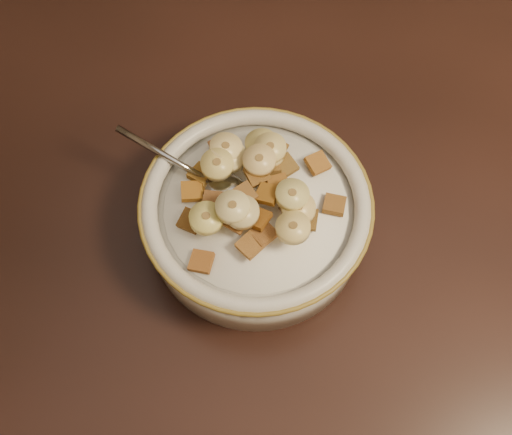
# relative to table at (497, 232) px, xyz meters

# --- Properties ---
(floor) EXTENTS (4.00, 4.50, 0.10)m
(floor) POSITION_rel_table_xyz_m (0.00, 0.00, -0.78)
(floor) COLOR #422816
(floor) RESTS_ON ground
(table) EXTENTS (1.42, 0.93, 0.04)m
(table) POSITION_rel_table_xyz_m (0.00, 0.00, 0.00)
(table) COLOR black
(table) RESTS_ON floor
(cereal_bowl) EXTENTS (0.21, 0.21, 0.05)m
(cereal_bowl) POSITION_rel_table_xyz_m (-0.25, -0.04, 0.05)
(cereal_bowl) COLOR silver
(cereal_bowl) RESTS_ON table
(milk) EXTENTS (0.17, 0.17, 0.00)m
(milk) POSITION_rel_table_xyz_m (-0.25, -0.04, 0.07)
(milk) COLOR white
(milk) RESTS_ON cereal_bowl
(spoon) EXTENTS (0.06, 0.05, 0.01)m
(spoon) POSITION_rel_table_xyz_m (-0.28, -0.03, 0.07)
(spoon) COLOR gray
(spoon) RESTS_ON cereal_bowl
(cereal_square_0) EXTENTS (0.03, 0.03, 0.01)m
(cereal_square_0) POSITION_rel_table_xyz_m (-0.22, -0.03, 0.09)
(cereal_square_0) COLOR #9A5E31
(cereal_square_0) RESTS_ON milk
(cereal_square_1) EXTENTS (0.03, 0.03, 0.01)m
(cereal_square_1) POSITION_rel_table_xyz_m (-0.31, -0.07, 0.08)
(cereal_square_1) COLOR brown
(cereal_square_1) RESTS_ON milk
(cereal_square_2) EXTENTS (0.03, 0.03, 0.01)m
(cereal_square_2) POSITION_rel_table_xyz_m (-0.29, 0.02, 0.08)
(cereal_square_2) COLOR brown
(cereal_square_2) RESTS_ON milk
(cereal_square_3) EXTENTS (0.03, 0.03, 0.01)m
(cereal_square_3) POSITION_rel_table_xyz_m (-0.20, 0.01, 0.08)
(cereal_square_3) COLOR #9B6420
(cereal_square_3) RESTS_ON milk
(cereal_square_4) EXTENTS (0.03, 0.03, 0.01)m
(cereal_square_4) POSITION_rel_table_xyz_m (-0.24, -0.08, 0.09)
(cereal_square_4) COLOR #9A622F
(cereal_square_4) RESTS_ON milk
(cereal_square_5) EXTENTS (0.03, 0.03, 0.01)m
(cereal_square_5) POSITION_rel_table_xyz_m (-0.21, -0.05, 0.09)
(cereal_square_5) COLOR brown
(cereal_square_5) RESTS_ON milk
(cereal_square_6) EXTENTS (0.02, 0.02, 0.01)m
(cereal_square_6) POSITION_rel_table_xyz_m (-0.31, -0.04, 0.08)
(cereal_square_6) COLOR #88601C
(cereal_square_6) RESTS_ON milk
(cereal_square_7) EXTENTS (0.03, 0.02, 0.01)m
(cereal_square_7) POSITION_rel_table_xyz_m (-0.24, -0.04, 0.10)
(cereal_square_7) COLOR brown
(cereal_square_7) RESTS_ON milk
(cereal_square_8) EXTENTS (0.02, 0.02, 0.01)m
(cereal_square_8) POSITION_rel_table_xyz_m (-0.29, -0.05, 0.08)
(cereal_square_8) COLOR brown
(cereal_square_8) RESTS_ON milk
(cereal_square_9) EXTENTS (0.03, 0.03, 0.01)m
(cereal_square_9) POSITION_rel_table_xyz_m (-0.31, -0.02, 0.08)
(cereal_square_9) COLOR brown
(cereal_square_9) RESTS_ON milk
(cereal_square_10) EXTENTS (0.03, 0.03, 0.01)m
(cereal_square_10) POSITION_rel_table_xyz_m (-0.26, -0.05, 0.10)
(cereal_square_10) COLOR brown
(cereal_square_10) RESTS_ON milk
(cereal_square_11) EXTENTS (0.03, 0.03, 0.01)m
(cereal_square_11) POSITION_rel_table_xyz_m (-0.25, -0.09, 0.08)
(cereal_square_11) COLOR #9D6A31
(cereal_square_11) RESTS_ON milk
(cereal_square_12) EXTENTS (0.03, 0.03, 0.01)m
(cereal_square_12) POSITION_rel_table_xyz_m (-0.25, -0.02, 0.09)
(cereal_square_12) COLOR brown
(cereal_square_12) RESTS_ON milk
(cereal_square_13) EXTENTS (0.02, 0.02, 0.01)m
(cereal_square_13) POSITION_rel_table_xyz_m (-0.29, -0.11, 0.08)
(cereal_square_13) COLOR brown
(cereal_square_13) RESTS_ON milk
(cereal_square_14) EXTENTS (0.03, 0.03, 0.01)m
(cereal_square_14) POSITION_rel_table_xyz_m (-0.29, 0.01, 0.08)
(cereal_square_14) COLOR brown
(cereal_square_14) RESTS_ON milk
(cereal_square_15) EXTENTS (0.03, 0.03, 0.01)m
(cereal_square_15) POSITION_rel_table_xyz_m (-0.24, 0.02, 0.08)
(cereal_square_15) COLOR brown
(cereal_square_15) RESTS_ON milk
(cereal_square_16) EXTENTS (0.03, 0.03, 0.01)m
(cereal_square_16) POSITION_rel_table_xyz_m (-0.24, -0.06, 0.09)
(cereal_square_16) COLOR brown
(cereal_square_16) RESTS_ON milk
(cereal_square_17) EXTENTS (0.03, 0.03, 0.01)m
(cereal_square_17) POSITION_rel_table_xyz_m (-0.22, -0.05, 0.09)
(cereal_square_17) COLOR olive
(cereal_square_17) RESTS_ON milk
(cereal_square_18) EXTENTS (0.02, 0.02, 0.01)m
(cereal_square_18) POSITION_rel_table_xyz_m (-0.20, -0.05, 0.08)
(cereal_square_18) COLOR brown
(cereal_square_18) RESTS_ON milk
(cereal_square_19) EXTENTS (0.03, 0.03, 0.01)m
(cereal_square_19) POSITION_rel_table_xyz_m (-0.23, -0.00, 0.08)
(cereal_square_19) COLOR brown
(cereal_square_19) RESTS_ON milk
(cereal_square_20) EXTENTS (0.02, 0.02, 0.01)m
(cereal_square_20) POSITION_rel_table_xyz_m (-0.18, -0.03, 0.08)
(cereal_square_20) COLOR #9C6329
(cereal_square_20) RESTS_ON milk
(cereal_square_21) EXTENTS (0.03, 0.03, 0.01)m
(cereal_square_21) POSITION_rel_table_xyz_m (-0.23, -0.03, 0.09)
(cereal_square_21) COLOR brown
(cereal_square_21) RESTS_ON milk
(cereal_square_22) EXTENTS (0.03, 0.03, 0.01)m
(cereal_square_22) POSITION_rel_table_xyz_m (-0.26, -0.07, 0.09)
(cereal_square_22) COLOR #97602F
(cereal_square_22) RESTS_ON milk
(cereal_square_23) EXTENTS (0.02, 0.03, 0.01)m
(cereal_square_23) POSITION_rel_table_xyz_m (-0.24, -0.01, 0.09)
(cereal_square_23) COLOR brown
(cereal_square_23) RESTS_ON milk
(banana_slice_0) EXTENTS (0.04, 0.04, 0.01)m
(banana_slice_0) POSITION_rel_table_xyz_m (-0.21, -0.05, 0.09)
(banana_slice_0) COLOR tan
(banana_slice_0) RESTS_ON milk
(banana_slice_1) EXTENTS (0.04, 0.04, 0.01)m
(banana_slice_1) POSITION_rel_table_xyz_m (-0.22, -0.04, 0.10)
(banana_slice_1) COLOR #F8EE88
(banana_slice_1) RESTS_ON milk
(banana_slice_2) EXTENTS (0.04, 0.04, 0.01)m
(banana_slice_2) POSITION_rel_table_xyz_m (-0.28, 0.00, 0.09)
(banana_slice_2) COLOR #FFE09E
(banana_slice_2) RESTS_ON milk
(banana_slice_3) EXTENTS (0.03, 0.03, 0.01)m
(banana_slice_3) POSITION_rel_table_xyz_m (-0.26, -0.07, 0.10)
(banana_slice_3) COLOR #CEB98B
(banana_slice_3) RESTS_ON milk
(banana_slice_4) EXTENTS (0.04, 0.04, 0.01)m
(banana_slice_4) POSITION_rel_table_xyz_m (-0.29, -0.07, 0.09)
(banana_slice_4) COLOR #E1D773
(banana_slice_4) RESTS_ON milk
(banana_slice_5) EXTENTS (0.04, 0.04, 0.01)m
(banana_slice_5) POSITION_rel_table_xyz_m (-0.27, -0.06, 0.10)
(banana_slice_5) COLOR #F2E38B
(banana_slice_5) RESTS_ON milk
(banana_slice_6) EXTENTS (0.04, 0.04, 0.01)m
(banana_slice_6) POSITION_rel_table_xyz_m (-0.25, 0.02, 0.09)
(banana_slice_6) COLOR #E7CE7A
(banana_slice_6) RESTS_ON milk
(banana_slice_7) EXTENTS (0.04, 0.04, 0.01)m
(banana_slice_7) POSITION_rel_table_xyz_m (-0.29, -0.02, 0.09)
(banana_slice_7) COLOR #E1D26F
(banana_slice_7) RESTS_ON milk
(banana_slice_8) EXTENTS (0.04, 0.04, 0.01)m
(banana_slice_8) POSITION_rel_table_xyz_m (-0.24, 0.01, 0.10)
(banana_slice_8) COLOR tan
(banana_slice_8) RESTS_ON milk
(banana_slice_9) EXTENTS (0.04, 0.04, 0.01)m
(banana_slice_9) POSITION_rel_table_xyz_m (-0.28, -0.00, 0.09)
(banana_slice_9) COLOR beige
(banana_slice_9) RESTS_ON milk
(banana_slice_10) EXTENTS (0.04, 0.04, 0.01)m
(banana_slice_10) POSITION_rel_table_xyz_m (-0.25, -0.01, 0.10)
(banana_slice_10) COLOR #F5CE7E
(banana_slice_10) RESTS_ON milk
(banana_slice_11) EXTENTS (0.04, 0.04, 0.01)m
(banana_slice_11) POSITION_rel_table_xyz_m (-0.21, -0.07, 0.10)
(banana_slice_11) COLOR #E1CA7D
(banana_slice_11) RESTS_ON milk
(banana_slice_12) EXTENTS (0.03, 0.03, 0.01)m
(banana_slice_12) POSITION_rel_table_xyz_m (-0.24, 0.01, 0.09)
(banana_slice_12) COLOR #D0C477
(banana_slice_12) RESTS_ON milk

